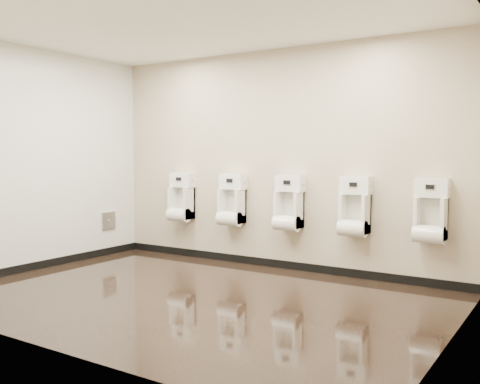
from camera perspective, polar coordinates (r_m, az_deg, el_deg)
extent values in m
cube|color=black|center=(5.61, -5.09, -11.09)|extent=(5.00, 3.50, 0.00)
cube|color=white|center=(5.58, -5.28, 17.86)|extent=(5.00, 3.50, 0.00)
cube|color=#BAAC94|center=(6.89, 3.84, 3.49)|extent=(5.00, 0.02, 2.80)
cube|color=#BAAC94|center=(4.18, -20.12, 2.93)|extent=(5.00, 0.02, 2.80)
cube|color=#BAAC94|center=(7.23, -21.01, 3.25)|extent=(0.02, 3.50, 2.80)
cube|color=#BAAC94|center=(4.35, 21.76, 2.92)|extent=(0.02, 3.50, 2.80)
cube|color=white|center=(7.23, -20.99, 3.25)|extent=(0.01, 3.50, 2.80)
cube|color=black|center=(7.02, 3.74, -7.60)|extent=(5.00, 0.02, 0.10)
cube|color=black|center=(7.36, -20.69, -7.31)|extent=(0.02, 3.50, 0.10)
cube|color=#9E9EA3|center=(8.05, -13.85, -2.97)|extent=(0.03, 0.25, 0.25)
cylinder|color=silver|center=(8.03, -13.77, -2.98)|extent=(0.02, 0.04, 0.04)
cube|color=white|center=(7.64, -6.27, -1.17)|extent=(0.32, 0.23, 0.45)
cube|color=silver|center=(7.70, -5.92, -0.83)|extent=(0.24, 0.01, 0.33)
cylinder|color=white|center=(7.61, -6.55, -2.42)|extent=(0.32, 0.19, 0.19)
cube|color=white|center=(7.65, -6.14, 1.26)|extent=(0.35, 0.17, 0.19)
cube|color=black|center=(7.58, -6.57, 1.38)|extent=(0.09, 0.01, 0.05)
cube|color=silver|center=(7.58, -6.56, 1.38)|extent=(0.11, 0.01, 0.07)
cylinder|color=silver|center=(7.53, -5.06, 1.22)|extent=(0.01, 0.03, 0.03)
cube|color=white|center=(7.13, -0.87, -1.52)|extent=(0.32, 0.23, 0.45)
cube|color=silver|center=(7.19, -0.54, -1.15)|extent=(0.24, 0.01, 0.33)
cylinder|color=white|center=(7.10, -1.15, -2.86)|extent=(0.32, 0.19, 0.19)
cube|color=white|center=(7.14, -0.74, 1.08)|extent=(0.35, 0.17, 0.19)
cube|color=black|center=(7.06, -1.14, 1.21)|extent=(0.09, 0.01, 0.05)
cube|color=silver|center=(7.06, -1.13, 1.21)|extent=(0.11, 0.01, 0.07)
cylinder|color=silver|center=(7.04, 0.50, 1.04)|extent=(0.01, 0.03, 0.03)
cube|color=white|center=(6.70, 5.23, -1.89)|extent=(0.32, 0.23, 0.45)
cube|color=silver|center=(6.76, 5.52, -1.50)|extent=(0.24, 0.01, 0.33)
cylinder|color=white|center=(6.66, 4.97, -3.33)|extent=(0.32, 0.19, 0.19)
cube|color=white|center=(6.70, 5.37, 0.88)|extent=(0.35, 0.17, 0.19)
cube|color=black|center=(6.62, 5.01, 1.01)|extent=(0.09, 0.01, 0.05)
cube|color=silver|center=(6.62, 5.02, 1.02)|extent=(0.11, 0.01, 0.07)
cylinder|color=silver|center=(6.62, 6.77, 0.83)|extent=(0.01, 0.03, 0.03)
cube|color=white|center=(6.35, 12.12, -2.29)|extent=(0.32, 0.23, 0.45)
cube|color=silver|center=(6.41, 12.36, -1.87)|extent=(0.24, 0.01, 0.33)
cylinder|color=white|center=(6.31, 11.90, -3.81)|extent=(0.32, 0.19, 0.19)
cube|color=white|center=(6.35, 12.26, 0.63)|extent=(0.35, 0.17, 0.19)
cube|color=black|center=(6.27, 11.98, 0.77)|extent=(0.09, 0.01, 0.05)
cube|color=silver|center=(6.27, 11.99, 0.78)|extent=(0.11, 0.01, 0.07)
cylinder|color=silver|center=(6.29, 13.82, 0.57)|extent=(0.01, 0.03, 0.03)
cube|color=white|center=(6.10, 19.66, -2.69)|extent=(0.32, 0.23, 0.45)
cube|color=silver|center=(6.17, 19.83, -2.25)|extent=(0.24, 0.01, 0.33)
cylinder|color=white|center=(6.06, 19.49, -4.27)|extent=(0.32, 0.19, 0.19)
cube|color=white|center=(6.11, 19.80, 0.35)|extent=(0.35, 0.17, 0.19)
cube|color=black|center=(6.02, 19.61, 0.50)|extent=(0.09, 0.01, 0.05)
cube|color=silver|center=(6.02, 19.61, 0.50)|extent=(0.11, 0.01, 0.07)
cylinder|color=silver|center=(6.07, 21.48, 0.29)|extent=(0.01, 0.03, 0.03)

